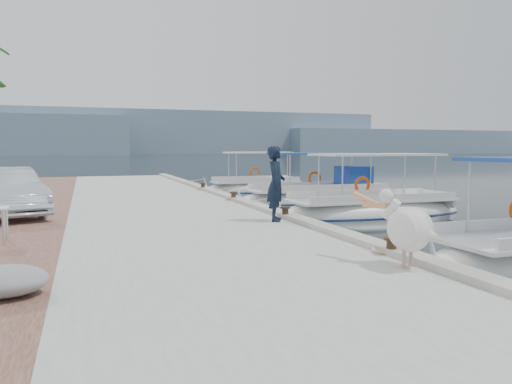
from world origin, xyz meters
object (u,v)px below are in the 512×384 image
fishing_caique_c (371,211)px  parked_car (6,192)px  fishing_caique_d (321,197)px  pelican (406,228)px  fishing_caique_e (255,189)px  fisherman (276,184)px

fishing_caique_c → parked_car: fishing_caique_c is taller
fishing_caique_d → pelican: bearing=-111.2°
fishing_caique_c → fishing_caique_e: bearing=94.1°
fishing_caique_d → parked_car: (-12.31, -4.88, 1.00)m
fishing_caique_c → parked_car: (-12.00, -0.15, 1.06)m
fishing_caique_d → fishing_caique_e: same height
pelican → fisherman: bearing=91.2°
fishing_caique_c → parked_car: 12.05m
fishing_caique_e → fisherman: bearing=-106.9°
pelican → parked_car: (-7.00, 8.85, 0.05)m
fishing_caique_d → fisherman: (-5.44, -8.25, 1.31)m
fishing_caique_c → fishing_caique_e: (-0.77, 10.78, 0.00)m
fishing_caique_e → parked_car: bearing=-135.8°
fishing_caique_d → fishing_caique_e: bearing=100.2°
fisherman → fishing_caique_c: bearing=-34.2°
fishing_caique_e → fishing_caique_d: bearing=-79.8°
fishing_caique_d → fisherman: bearing=-123.4°
pelican → fisherman: size_ratio=0.81×
fishing_caique_d → parked_car: fishing_caique_d is taller
pelican → fishing_caique_c: bearing=60.9°
fishing_caique_c → pelican: 10.36m
pelican → parked_car: bearing=128.3°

